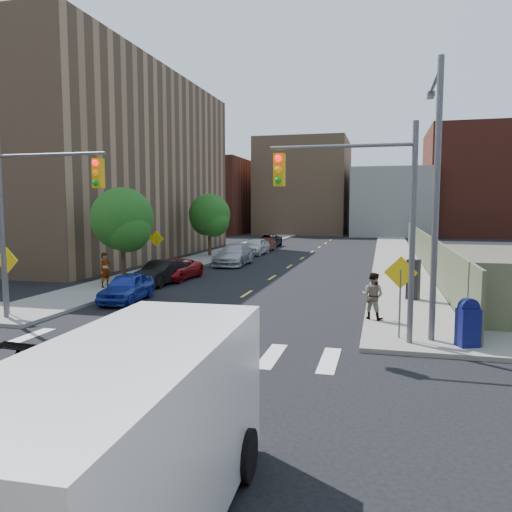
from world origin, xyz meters
The scene contains 29 objects.
ground centered at (0.00, 0.00, 0.00)m, with size 160.00×160.00×0.00m, color black.
sidewalk_nw centered at (-7.75, 41.50, 0.07)m, with size 3.50×73.00×0.15m, color gray.
sidewalk_ne centered at (7.75, 41.50, 0.07)m, with size 3.50×73.00×0.15m, color gray.
fence_north centered at (9.60, 28.00, 1.25)m, with size 0.12×44.00×2.50m, color brown.
building_nw centered at (-22.00, 30.00, 8.00)m, with size 22.00×30.00×16.00m, color #8C6B4C.
bg_bldg_west centered at (-22.00, 70.00, 6.00)m, with size 14.00×18.00×12.00m, color #592319.
bg_bldg_midwest centered at (-6.00, 72.00, 7.50)m, with size 14.00×16.00×15.00m, color #8C6B4C.
bg_bldg_center centered at (8.00, 70.00, 5.00)m, with size 12.00×16.00×10.00m, color gray.
bg_bldg_east centered at (22.00, 72.00, 8.00)m, with size 18.00×18.00×16.00m, color #592319.
signal_nw centered at (-5.98, 6.00, 4.53)m, with size 4.59×0.30×7.00m.
signal_ne centered at (5.98, 6.00, 4.53)m, with size 4.59×0.30×7.00m.
streetlight_ne centered at (8.20, 6.90, 5.22)m, with size 0.25×3.70×9.00m.
warn_sign_nw centered at (-7.80, 6.50, 1.99)m, with size 1.06×0.06×2.83m.
warn_sign_ne centered at (7.20, 6.50, 1.99)m, with size 1.06×0.06×2.83m.
warn_sign_midwest centered at (-7.80, 20.00, 1.99)m, with size 1.06×0.06×2.83m.
tree_west_near centered at (-8.00, 16.05, 3.48)m, with size 3.66×3.64×5.52m.
tree_west_far centered at (-8.00, 31.05, 3.48)m, with size 3.66×3.64×5.52m.
parked_car_blue centered at (-4.87, 10.67, 0.67)m, with size 1.58×3.92×1.34m, color #1C309C.
parked_car_black centered at (-5.50, 15.71, 0.68)m, with size 1.45×4.15×1.37m, color black.
parked_car_red centered at (-5.50, 17.62, 0.63)m, with size 2.09×4.53×1.26m, color maroon.
parked_car_silver centered at (-4.20, 25.70, 0.78)m, with size 2.17×5.34×1.55m, color #A8AAB0.
parked_car_white centered at (-4.65, 33.96, 0.78)m, with size 1.85×4.59×1.56m, color silver.
parked_car_maroon centered at (-4.65, 37.47, 0.66)m, with size 1.39×3.99×1.31m, color #3A130B.
parked_car_grey centered at (-5.50, 42.68, 0.71)m, with size 2.36×5.13×1.42m, color black.
cargo_van centered at (3.47, -4.39, 1.41)m, with size 2.62×5.96×2.69m.
mailbox centered at (9.20, 6.00, 0.88)m, with size 0.74×0.66×1.50m.
payphone centered at (8.03, 13.74, 1.07)m, with size 0.55×0.45×1.85m, color black.
pedestrian_west centered at (-7.58, 13.34, 1.07)m, with size 0.67×0.44×1.84m, color gray.
pedestrian_east centered at (6.30, 9.13, 1.04)m, with size 0.87×0.67×1.78m, color gray.
Camera 1 is at (6.59, -10.06, 4.42)m, focal length 35.00 mm.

